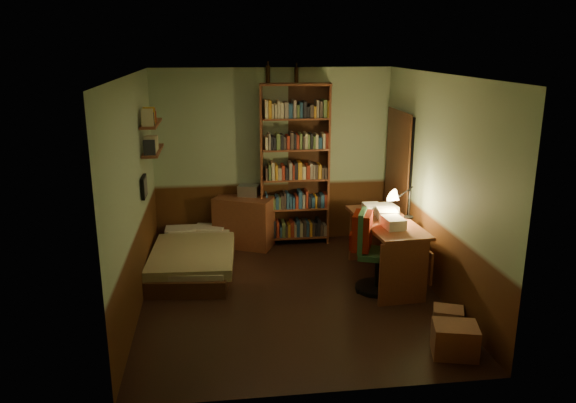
{
  "coord_description": "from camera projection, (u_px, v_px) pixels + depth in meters",
  "views": [
    {
      "loc": [
        -0.83,
        -6.17,
        2.93
      ],
      "look_at": [
        0.0,
        0.25,
        1.1
      ],
      "focal_mm": 35.0,
      "sensor_mm": 36.0,
      "label": 1
    }
  ],
  "objects": [
    {
      "name": "bookshelf",
      "position": [
        295.0,
        166.0,
        8.26
      ],
      "size": [
        1.05,
        0.45,
        2.38
      ],
      "primitive_type": "cube",
      "rotation": [
        0.0,
        0.0,
        -0.13
      ],
      "color": "brown",
      "rests_on": "ground"
    },
    {
      "name": "bed",
      "position": [
        193.0,
        249.0,
        7.49
      ],
      "size": [
        1.2,
        1.98,
        0.56
      ],
      "primitive_type": "cube",
      "rotation": [
        0.0,
        0.0,
        -0.11
      ],
      "color": "#7A8D51",
      "rests_on": "ground"
    },
    {
      "name": "bottle_right",
      "position": [
        296.0,
        75.0,
        8.02
      ],
      "size": [
        0.07,
        0.07,
        0.22
      ],
      "primitive_type": "cylinder",
      "rotation": [
        0.0,
        0.0,
        0.24
      ],
      "color": "black",
      "rests_on": "bookshelf"
    },
    {
      "name": "mini_stereo",
      "position": [
        249.0,
        190.0,
        8.32
      ],
      "size": [
        0.35,
        0.31,
        0.16
      ],
      "primitive_type": "cube",
      "rotation": [
        0.0,
        0.0,
        -0.32
      ],
      "color": "#B2B2B7",
      "rests_on": "dresser"
    },
    {
      "name": "cardboard_box_b",
      "position": [
        448.0,
        318.0,
        5.97
      ],
      "size": [
        0.38,
        0.35,
        0.22
      ],
      "primitive_type": "cube",
      "rotation": [
        0.0,
        0.0,
        -0.38
      ],
      "color": "brown",
      "rests_on": "ground"
    },
    {
      "name": "desk_lamp",
      "position": [
        410.0,
        194.0,
        7.03
      ],
      "size": [
        0.2,
        0.2,
        0.62
      ],
      "primitive_type": "cone",
      "rotation": [
        0.0,
        0.0,
        -0.09
      ],
      "color": "black",
      "rests_on": "desk"
    },
    {
      "name": "desk",
      "position": [
        385.0,
        250.0,
        7.12
      ],
      "size": [
        0.73,
        1.53,
        0.79
      ],
      "primitive_type": "cube",
      "rotation": [
        0.0,
        0.0,
        0.08
      ],
      "color": "brown",
      "rests_on": "ground"
    },
    {
      "name": "red_jacket",
      "position": [
        360.0,
        202.0,
        6.64
      ],
      "size": [
        0.23,
        0.39,
        0.45
      ],
      "primitive_type": "cube",
      "rotation": [
        0.0,
        0.0,
        0.06
      ],
      "color": "maroon",
      "rests_on": "office_chair"
    },
    {
      "name": "wall_left",
      "position": [
        134.0,
        196.0,
        6.21
      ],
      "size": [
        0.02,
        4.0,
        2.6
      ],
      "primitive_type": "cube",
      "color": "gray",
      "rests_on": "ground"
    },
    {
      "name": "cardboard_box_a",
      "position": [
        455.0,
        340.0,
        5.44
      ],
      "size": [
        0.49,
        0.43,
        0.32
      ],
      "primitive_type": "cube",
      "rotation": [
        0.0,
        0.0,
        -0.25
      ],
      "color": "brown",
      "rests_on": "ground"
    },
    {
      "name": "wall_shelf_upper",
      "position": [
        151.0,
        123.0,
        7.1
      ],
      "size": [
        0.2,
        0.9,
        0.03
      ],
      "primitive_type": "cube",
      "color": "brown",
      "rests_on": "wall_left"
    },
    {
      "name": "wall_front",
      "position": [
        324.0,
        253.0,
        4.51
      ],
      "size": [
        3.5,
        0.02,
        2.6
      ],
      "primitive_type": "cube",
      "color": "gray",
      "rests_on": "ground"
    },
    {
      "name": "office_chair",
      "position": [
        378.0,
        256.0,
        6.79
      ],
      "size": [
        0.56,
        0.53,
        0.89
      ],
      "primitive_type": "cube",
      "rotation": [
        0.0,
        0.0,
        -0.38
      ],
      "color": "#2D5E36",
      "rests_on": "ground"
    },
    {
      "name": "doorway",
      "position": [
        398.0,
        184.0,
        7.97
      ],
      "size": [
        0.06,
        0.9,
        2.0
      ],
      "primitive_type": "cube",
      "color": "black",
      "rests_on": "ground"
    },
    {
      "name": "wall_right",
      "position": [
        438.0,
        186.0,
        6.65
      ],
      "size": [
        0.02,
        4.0,
        2.6
      ],
      "primitive_type": "cube",
      "color": "gray",
      "rests_on": "ground"
    },
    {
      "name": "framed_picture",
      "position": [
        144.0,
        187.0,
        6.8
      ],
      "size": [
        0.04,
        0.32,
        0.26
      ],
      "primitive_type": "cube",
      "color": "black",
      "rests_on": "wall_left"
    },
    {
      "name": "bottle_left",
      "position": [
        268.0,
        74.0,
        7.96
      ],
      "size": [
        0.07,
        0.07,
        0.24
      ],
      "primitive_type": "cylinder",
      "rotation": [
        0.0,
        0.0,
        -0.13
      ],
      "color": "black",
      "rests_on": "bookshelf"
    },
    {
      "name": "door_trim",
      "position": [
        396.0,
        184.0,
        7.96
      ],
      "size": [
        0.02,
        0.98,
        2.08
      ],
      "primitive_type": "cube",
      "color": "#3B2012",
      "rests_on": "ground"
    },
    {
      "name": "dresser",
      "position": [
        244.0,
        222.0,
        8.31
      ],
      "size": [
        0.94,
        0.73,
        0.75
      ],
      "primitive_type": "cube",
      "rotation": [
        0.0,
        0.0,
        -0.43
      ],
      "color": "brown",
      "rests_on": "ground"
    },
    {
      "name": "wall_shelf_lower",
      "position": [
        153.0,
        151.0,
        7.2
      ],
      "size": [
        0.2,
        0.9,
        0.03
      ],
      "primitive_type": "cube",
      "color": "brown",
      "rests_on": "wall_left"
    },
    {
      "name": "wall_back",
      "position": [
        273.0,
        157.0,
        8.35
      ],
      "size": [
        3.5,
        0.02,
        2.6
      ],
      "primitive_type": "cube",
      "color": "gray",
      "rests_on": "ground"
    },
    {
      "name": "ceiling",
      "position": [
        291.0,
        74.0,
        6.07
      ],
      "size": [
        3.5,
        4.0,
        0.02
      ],
      "primitive_type": "cube",
      "color": "silver",
      "rests_on": "wall_back"
    },
    {
      "name": "paper_stack",
      "position": [
        387.0,
        214.0,
        7.05
      ],
      "size": [
        0.27,
        0.34,
        0.13
      ],
      "primitive_type": "cube",
      "rotation": [
        0.0,
        0.0,
        -0.11
      ],
      "color": "silver",
      "rests_on": "desk"
    },
    {
      "name": "floor",
      "position": [
        291.0,
        295.0,
        6.79
      ],
      "size": [
        3.5,
        4.0,
        0.02
      ],
      "primitive_type": "cube",
      "color": "black",
      "rests_on": "ground"
    }
  ]
}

